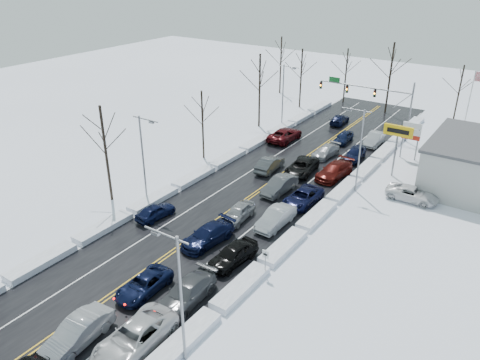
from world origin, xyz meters
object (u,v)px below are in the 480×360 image
Objects in this scene: tires_plus_sign at (398,134)px; traffic_signal_mast at (374,96)px; flagpole at (470,103)px; oncoming_car_0 at (269,170)px.

traffic_signal_mast is at bearing 120.46° from tires_plus_sign.
flagpole reaches higher than oncoming_car_0.
traffic_signal_mast is at bearing -170.27° from flagpole.
flagpole is at bearing 9.73° from traffic_signal_mast.
tires_plus_sign is 0.60× the size of flagpole.
traffic_signal_mast is 2.74× the size of oncoming_car_0.
flagpole is 2.06× the size of oncoming_car_0.
traffic_signal_mast is 1.33× the size of flagpole.
traffic_signal_mast is 11.90m from flagpole.
traffic_signal_mast is at bearing -109.80° from oncoming_car_0.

